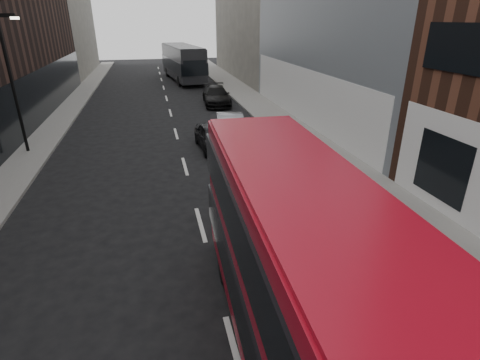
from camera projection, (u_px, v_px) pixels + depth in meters
sidewalk_right at (264, 110)px, 30.39m from camera, size 3.00×80.00×0.15m
sidewalk_left at (60, 121)px, 27.15m from camera, size 2.00×80.00×0.15m
building_left_mid at (6, 17)px, 28.12m from camera, size 5.00×24.00×14.00m
building_left_far at (64, 22)px, 47.97m from camera, size 5.00×20.00×13.00m
street_lamp at (12, 76)px, 19.21m from camera, size 1.06×0.22×7.00m
red_bus at (308, 284)px, 6.93m from camera, size 2.92×10.77×4.31m
grey_bus at (183, 62)px, 44.19m from camera, size 4.31×12.68×4.02m
car_a at (213, 137)px, 21.29m from camera, size 1.96×4.30×1.43m
car_b at (230, 127)px, 22.96m from camera, size 2.20×4.81×1.53m
car_c at (216, 96)px, 32.29m from camera, size 2.52×5.46×1.55m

